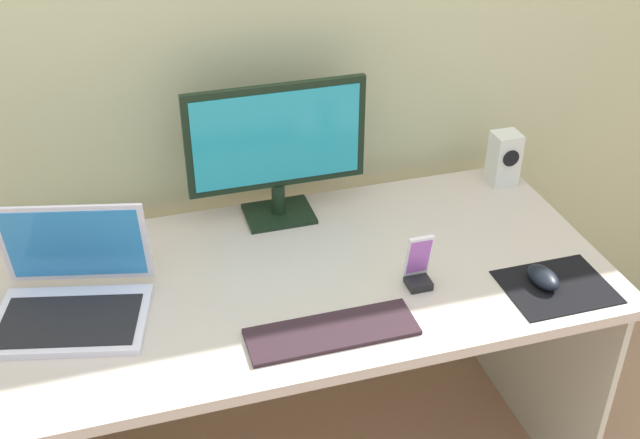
% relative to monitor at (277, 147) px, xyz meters
% --- Properties ---
extents(wall_back, '(6.00, 0.04, 2.50)m').
position_rel_monitor_xyz_m(wall_back, '(-0.03, 0.17, 0.32)').
color(wall_back, '#BCBF91').
rests_on(wall_back, ground_plane).
extents(desk, '(1.52, 0.71, 0.72)m').
position_rel_monitor_xyz_m(desk, '(-0.03, -0.27, -0.35)').
color(desk, beige).
rests_on(desk, ground_plane).
extents(monitor, '(0.47, 0.14, 0.38)m').
position_rel_monitor_xyz_m(monitor, '(0.00, 0.00, 0.00)').
color(monitor, black).
rests_on(monitor, desk).
extents(speaker_right, '(0.08, 0.07, 0.16)m').
position_rel_monitor_xyz_m(speaker_right, '(0.66, -0.00, -0.13)').
color(speaker_right, silver).
rests_on(speaker_right, desk).
extents(laptop, '(0.39, 0.34, 0.24)m').
position_rel_monitor_xyz_m(laptop, '(-0.54, -0.26, -0.16)').
color(laptop, white).
rests_on(laptop, desk).
extents(keyboard_external, '(0.38, 0.12, 0.01)m').
position_rel_monitor_xyz_m(keyboard_external, '(-0.01, -0.50, -0.20)').
color(keyboard_external, '#2E1C24').
rests_on(keyboard_external, desk).
extents(mousepad, '(0.25, 0.20, 0.00)m').
position_rel_monitor_xyz_m(mousepad, '(0.55, -0.49, -0.21)').
color(mousepad, black).
rests_on(mousepad, desk).
extents(mouse, '(0.06, 0.10, 0.04)m').
position_rel_monitor_xyz_m(mouse, '(0.52, -0.47, -0.19)').
color(mouse, black).
rests_on(mouse, mousepad).
extents(phone_in_dock, '(0.06, 0.06, 0.14)m').
position_rel_monitor_xyz_m(phone_in_dock, '(0.24, -0.39, -0.16)').
color(phone_in_dock, black).
rests_on(phone_in_dock, desk).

